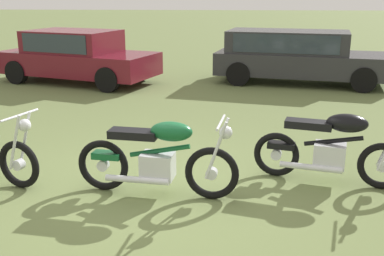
% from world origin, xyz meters
% --- Properties ---
extents(ground_plane, '(120.00, 120.00, 0.00)m').
position_xyz_m(ground_plane, '(0.00, 0.00, 0.00)').
color(ground_plane, olive).
extents(motorcycle_green, '(2.05, 0.64, 1.02)m').
position_xyz_m(motorcycle_green, '(0.13, -0.16, 0.48)').
color(motorcycle_green, black).
rests_on(motorcycle_green, ground).
extents(motorcycle_black, '(1.93, 0.82, 1.02)m').
position_xyz_m(motorcycle_black, '(2.33, 0.37, 0.48)').
color(motorcycle_black, black).
rests_on(motorcycle_black, ground).
extents(car_burgundy, '(4.67, 3.10, 1.43)m').
position_xyz_m(car_burgundy, '(-3.15, 7.16, 0.80)').
color(car_burgundy, maroon).
rests_on(car_burgundy, ground).
extents(car_charcoal, '(4.85, 2.70, 1.43)m').
position_xyz_m(car_charcoal, '(2.87, 7.45, 0.84)').
color(car_charcoal, '#2D2D33').
rests_on(car_charcoal, ground).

